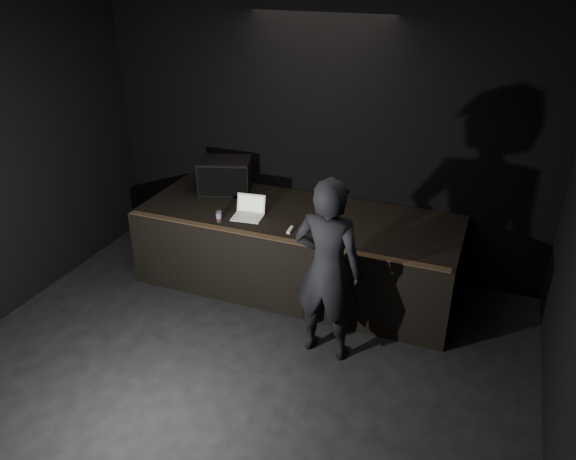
% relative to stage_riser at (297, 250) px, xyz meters
% --- Properties ---
extents(ground, '(7.00, 7.00, 0.00)m').
position_rel_stage_riser_xyz_m(ground, '(0.00, -2.73, -0.50)').
color(ground, black).
rests_on(ground, ground).
extents(room_walls, '(6.10, 7.10, 3.52)m').
position_rel_stage_riser_xyz_m(room_walls, '(0.00, -2.73, 1.52)').
color(room_walls, black).
rests_on(room_walls, ground).
extents(stage_riser, '(4.00, 1.50, 1.00)m').
position_rel_stage_riser_xyz_m(stage_riser, '(0.00, 0.00, 0.00)').
color(stage_riser, black).
rests_on(stage_riser, ground).
extents(riser_lip, '(3.92, 0.10, 0.01)m').
position_rel_stage_riser_xyz_m(riser_lip, '(0.00, -0.71, 0.51)').
color(riser_lip, brown).
rests_on(riser_lip, stage_riser).
extents(stage_monitor, '(0.79, 0.68, 0.45)m').
position_rel_stage_riser_xyz_m(stage_monitor, '(-1.18, 0.34, 0.73)').
color(stage_monitor, black).
rests_on(stage_monitor, stage_riser).
extents(cable, '(0.76, 0.50, 0.02)m').
position_rel_stage_riser_xyz_m(cable, '(-1.01, 0.38, 0.51)').
color(cable, black).
rests_on(cable, stage_riser).
extents(laptop, '(0.40, 0.36, 0.25)m').
position_rel_stage_riser_xyz_m(laptop, '(-0.54, -0.27, 0.57)').
color(laptop, silver).
rests_on(laptop, stage_riser).
extents(beer_can, '(0.06, 0.06, 0.15)m').
position_rel_stage_riser_xyz_m(beer_can, '(-0.82, -0.54, 0.58)').
color(beer_can, silver).
rests_on(beer_can, stage_riser).
extents(plastic_cup, '(0.08, 0.08, 0.10)m').
position_rel_stage_riser_xyz_m(plastic_cup, '(0.27, -0.07, 0.55)').
color(plastic_cup, white).
rests_on(plastic_cup, stage_riser).
extents(wii_remote, '(0.05, 0.17, 0.03)m').
position_rel_stage_riser_xyz_m(wii_remote, '(0.08, -0.47, 0.52)').
color(wii_remote, white).
rests_on(wii_remote, stage_riser).
extents(person, '(0.77, 0.53, 2.04)m').
position_rel_stage_riser_xyz_m(person, '(0.78, -1.19, 0.52)').
color(person, black).
rests_on(person, ground).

